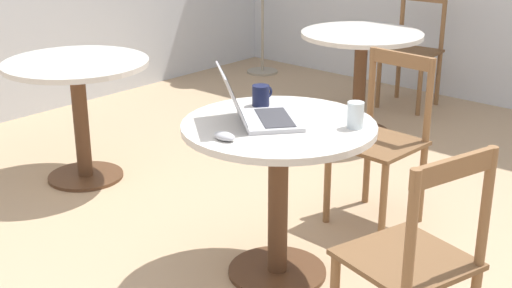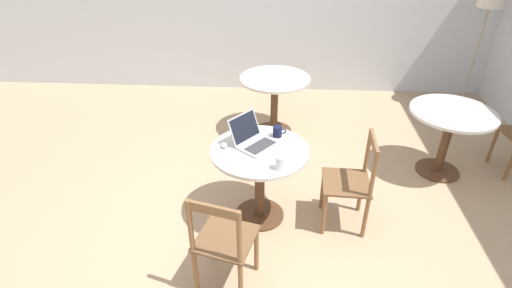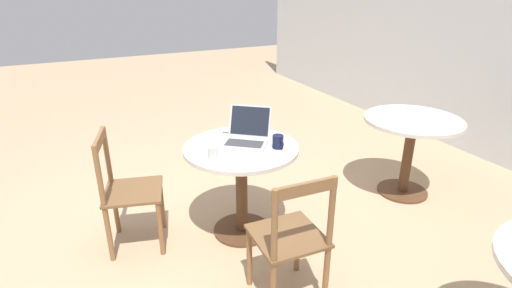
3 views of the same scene
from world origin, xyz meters
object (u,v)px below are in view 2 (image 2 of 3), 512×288
Objects in this scene: floor_lamp at (490,6)px; drinking_glass at (280,163)px; chair_near_right at (351,183)px; cafe_table_mid at (450,126)px; chair_near_front at (223,242)px; laptop at (254,140)px; mouse at (224,145)px; mug at (278,132)px; cafe_table_near at (260,166)px; cafe_table_far at (275,91)px.

floor_lamp is 14.69× the size of drinking_glass.
chair_near_right is at bearing 20.86° from drinking_glass.
cafe_table_mid is 0.95× the size of chair_near_front.
laptop is 0.25m from mouse.
mouse is 0.49m from mug.
mouse is at bearing 96.10° from chair_near_front.
chair_near_front is 1.13m from mug.
cafe_table_near is 3.74m from floor_lamp.
chair_near_right is 7.47× the size of mug.
laptop is at bearing -95.58° from cafe_table_far.
chair_near_right is at bearing -127.83° from floor_lamp.
chair_near_right reaches higher than cafe_table_near.
cafe_table_near is at bearing -137.93° from floor_lamp.
chair_near_right is (-1.09, -0.86, -0.11)m from cafe_table_mid.
mug is at bearing 57.42° from cafe_table_near.
floor_lamp reaches higher than chair_near_front.
drinking_glass is (-2.54, -2.71, -0.60)m from floor_lamp.
mug is (0.44, 0.20, 0.03)m from mouse.
floor_lamp reaches higher than mouse.
chair_near_front is 0.73m from drinking_glass.
chair_near_right reaches higher than cafe_table_mid.
laptop is 4.51× the size of mouse.
drinking_glass is at bearing 54.03° from chair_near_front.
chair_near_front is at bearing -142.23° from cafe_table_mid.
chair_near_right is at bearing -67.01° from cafe_table_far.
chair_near_right reaches higher than mouse.
chair_near_right is (0.78, -0.04, -0.11)m from cafe_table_near.
cafe_table_far is (0.09, 1.58, 0.00)m from cafe_table_near.
cafe_table_mid is 1.84× the size of laptop.
cafe_table_far is 2.40m from chair_near_front.
cafe_table_near is at bearing -156.30° from cafe_table_mid.
mug is at bearing 23.75° from mouse.
laptop reaches higher than chair_near_front.
drinking_glass reaches higher than cafe_table_near.
cafe_table_far is at bearing 92.20° from drinking_glass.
cafe_table_mid is 2.63m from chair_near_front.
floor_lamp is at bearing 40.68° from laptop.
laptop is at bearing 122.62° from drinking_glass.
chair_near_right reaches higher than mug.
mouse is (-0.09, 0.82, 0.30)m from chair_near_front.
drinking_glass is at bearing -133.11° from floor_lamp.
mug is at bearing 70.70° from chair_near_front.
mug is 0.50m from drinking_glass.
mug is at bearing -160.94° from cafe_table_mid.
cafe_table_near is 0.35m from mouse.
laptop reaches higher than chair_near_right.
laptop reaches higher than cafe_table_near.
mouse is (-0.39, -1.55, 0.18)m from cafe_table_far.
laptop is 3.85× the size of mug.
cafe_table_mid is 2.03m from drinking_glass.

